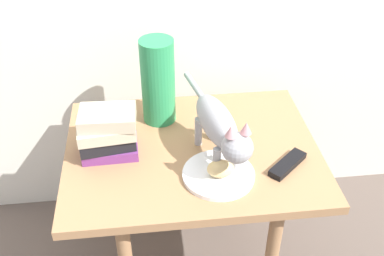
% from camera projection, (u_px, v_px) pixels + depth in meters
% --- Properties ---
extents(side_table, '(0.81, 0.62, 0.59)m').
position_uv_depth(side_table, '(192.00, 166.00, 1.54)').
color(side_table, '#9E724C').
rests_on(side_table, ground).
extents(plate, '(0.22, 0.22, 0.01)m').
position_uv_depth(plate, '(218.00, 174.00, 1.38)').
color(plate, white).
rests_on(plate, side_table).
extents(bread_roll, '(0.08, 0.06, 0.05)m').
position_uv_depth(bread_roll, '(220.00, 169.00, 1.35)').
color(bread_roll, '#E0BC7A').
rests_on(bread_roll, plate).
extents(cat, '(0.15, 0.47, 0.23)m').
position_uv_depth(cat, '(220.00, 127.00, 1.36)').
color(cat, '#99999E').
rests_on(cat, side_table).
extents(book_stack, '(0.19, 0.15, 0.16)m').
position_uv_depth(book_stack, '(107.00, 133.00, 1.42)').
color(book_stack, '#72337A').
rests_on(book_stack, side_table).
extents(green_vase, '(0.11, 0.11, 0.30)m').
position_uv_depth(green_vase, '(158.00, 82.00, 1.53)').
color(green_vase, '#288C51').
rests_on(green_vase, side_table).
extents(tv_remote, '(0.14, 0.13, 0.02)m').
position_uv_depth(tv_remote, '(288.00, 164.00, 1.41)').
color(tv_remote, black).
rests_on(tv_remote, side_table).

